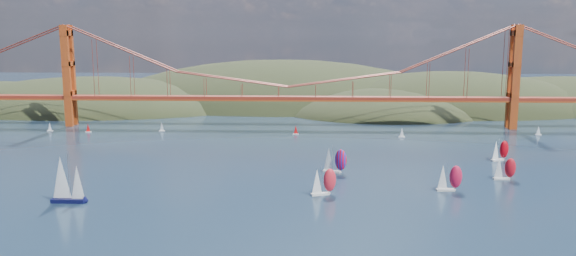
{
  "coord_description": "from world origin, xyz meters",
  "views": [
    {
      "loc": [
        12.68,
        -122.07,
        50.26
      ],
      "look_at": [
        3.85,
        90.0,
        14.53
      ],
      "focal_mm": 35.0,
      "sensor_mm": 36.0,
      "label": 1
    }
  ],
  "objects_px": {
    "racer_1": "(449,177)",
    "racer_0": "(323,181)",
    "sloop_navy": "(66,180)",
    "racer_2": "(504,168)",
    "racer_3": "(500,150)",
    "racer_rwb": "(334,160)"
  },
  "relations": [
    {
      "from": "racer_3",
      "to": "racer_1",
      "type": "bearing_deg",
      "value": -147.82
    },
    {
      "from": "racer_1",
      "to": "racer_0",
      "type": "bearing_deg",
      "value": -176.52
    },
    {
      "from": "sloop_navy",
      "to": "racer_rwb",
      "type": "bearing_deg",
      "value": 26.14
    },
    {
      "from": "sloop_navy",
      "to": "racer_3",
      "type": "bearing_deg",
      "value": 22.85
    },
    {
      "from": "racer_1",
      "to": "racer_2",
      "type": "height_order",
      "value": "racer_1"
    },
    {
      "from": "racer_2",
      "to": "racer_3",
      "type": "relative_size",
      "value": 0.96
    },
    {
      "from": "sloop_navy",
      "to": "racer_2",
      "type": "xyz_separation_m",
      "value": [
        140.71,
        32.55,
        -2.85
      ]
    },
    {
      "from": "sloop_navy",
      "to": "racer_1",
      "type": "bearing_deg",
      "value": 8.44
    },
    {
      "from": "racer_rwb",
      "to": "sloop_navy",
      "type": "bearing_deg",
      "value": -138.62
    },
    {
      "from": "racer_1",
      "to": "racer_2",
      "type": "relative_size",
      "value": 1.09
    },
    {
      "from": "racer_0",
      "to": "racer_2",
      "type": "xyz_separation_m",
      "value": [
        63.41,
        21.38,
        -0.38
      ]
    },
    {
      "from": "racer_rwb",
      "to": "racer_3",
      "type": "bearing_deg",
      "value": 33.83
    },
    {
      "from": "sloop_navy",
      "to": "racer_1",
      "type": "height_order",
      "value": "sloop_navy"
    },
    {
      "from": "racer_2",
      "to": "racer_3",
      "type": "height_order",
      "value": "racer_3"
    },
    {
      "from": "sloop_navy",
      "to": "racer_0",
      "type": "height_order",
      "value": "sloop_navy"
    },
    {
      "from": "racer_1",
      "to": "racer_3",
      "type": "distance_m",
      "value": 54.86
    },
    {
      "from": "racer_0",
      "to": "racer_1",
      "type": "xyz_separation_m",
      "value": [
        40.73,
        6.34,
        -0.0
      ]
    },
    {
      "from": "racer_1",
      "to": "racer_2",
      "type": "distance_m",
      "value": 27.22
    },
    {
      "from": "sloop_navy",
      "to": "racer_3",
      "type": "height_order",
      "value": "sloop_navy"
    },
    {
      "from": "sloop_navy",
      "to": "racer_rwb",
      "type": "relative_size",
      "value": 1.57
    },
    {
      "from": "sloop_navy",
      "to": "racer_0",
      "type": "xyz_separation_m",
      "value": [
        77.3,
        11.18,
        -2.47
      ]
    },
    {
      "from": "racer_2",
      "to": "racer_rwb",
      "type": "xyz_separation_m",
      "value": [
        -58.7,
        7.7,
        0.63
      ]
    }
  ]
}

